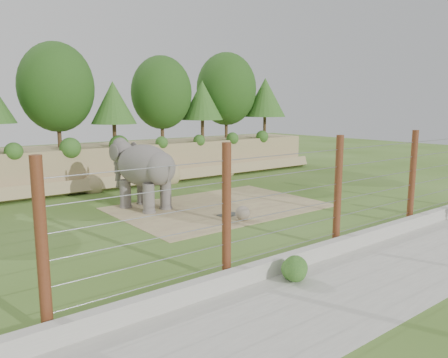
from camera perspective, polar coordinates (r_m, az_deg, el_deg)
ground at (r=19.29m, az=3.68°, el=-5.47°), size 90.00×90.00×0.00m
back_embankment at (r=29.59m, az=-12.04°, el=7.35°), size 30.00×5.52×8.77m
dirt_patch at (r=21.84m, az=-0.59°, el=-3.64°), size 10.00×7.00×0.02m
drain_grate at (r=20.15m, az=0.63°, el=-4.69°), size 1.00×0.60×0.03m
elephant at (r=21.56m, az=-10.30°, el=0.48°), size 2.57×4.36×3.30m
stone_ball at (r=19.20m, az=2.45°, el=-4.48°), size 0.64×0.64×0.64m
retaining_wall at (r=15.99m, az=15.82°, el=-8.07°), size 26.00×0.35×0.50m
walkway at (r=15.06m, az=22.02°, el=-10.52°), size 26.00×4.00×0.01m
barrier_fence at (r=15.86m, az=14.65°, el=-1.64°), size 20.26×0.26×4.00m
walkway_shrub at (r=12.88m, az=9.26°, el=-11.64°), size 0.71×0.71×0.71m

